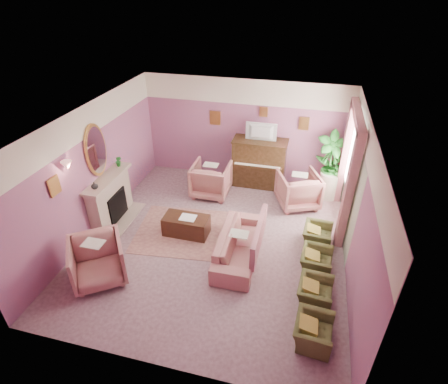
% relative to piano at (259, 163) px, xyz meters
% --- Properties ---
extents(floor, '(5.50, 6.00, 0.01)m').
position_rel_piano_xyz_m(floor, '(-0.50, -2.68, -0.65)').
color(floor, gray).
rests_on(floor, ground).
extents(ceiling, '(5.50, 6.00, 0.01)m').
position_rel_piano_xyz_m(ceiling, '(-0.50, -2.68, 2.15)').
color(ceiling, white).
rests_on(ceiling, wall_back).
extents(wall_back, '(5.50, 0.02, 2.80)m').
position_rel_piano_xyz_m(wall_back, '(-0.50, 0.32, 0.75)').
color(wall_back, '#845481').
rests_on(wall_back, floor).
extents(wall_front, '(5.50, 0.02, 2.80)m').
position_rel_piano_xyz_m(wall_front, '(-0.50, -5.68, 0.75)').
color(wall_front, '#845481').
rests_on(wall_front, floor).
extents(wall_left, '(0.02, 6.00, 2.80)m').
position_rel_piano_xyz_m(wall_left, '(-3.25, -2.68, 0.75)').
color(wall_left, '#845481').
rests_on(wall_left, floor).
extents(wall_right, '(0.02, 6.00, 2.80)m').
position_rel_piano_xyz_m(wall_right, '(2.25, -2.68, 0.75)').
color(wall_right, '#845481').
rests_on(wall_right, floor).
extents(picture_rail_band, '(5.50, 0.01, 0.65)m').
position_rel_piano_xyz_m(picture_rail_band, '(-0.50, 0.31, 1.82)').
color(picture_rail_band, white).
rests_on(picture_rail_band, wall_back).
extents(stripe_panel, '(0.01, 3.00, 2.15)m').
position_rel_piano_xyz_m(stripe_panel, '(2.23, -1.38, 0.42)').
color(stripe_panel, '#B0BC9E').
rests_on(stripe_panel, wall_right).
extents(fireplace_surround, '(0.30, 1.40, 1.10)m').
position_rel_piano_xyz_m(fireplace_surround, '(-3.09, -2.48, -0.10)').
color(fireplace_surround, tan).
rests_on(fireplace_surround, floor).
extents(fireplace_inset, '(0.18, 0.72, 0.68)m').
position_rel_piano_xyz_m(fireplace_inset, '(-2.99, -2.48, -0.25)').
color(fireplace_inset, black).
rests_on(fireplace_inset, floor).
extents(fire_ember, '(0.06, 0.54, 0.10)m').
position_rel_piano_xyz_m(fire_ember, '(-2.95, -2.48, -0.43)').
color(fire_ember, red).
rests_on(fire_ember, floor).
extents(mantel_shelf, '(0.40, 1.55, 0.07)m').
position_rel_piano_xyz_m(mantel_shelf, '(-3.06, -2.48, 0.47)').
color(mantel_shelf, tan).
rests_on(mantel_shelf, fireplace_surround).
extents(hearth, '(0.55, 1.50, 0.02)m').
position_rel_piano_xyz_m(hearth, '(-2.89, -2.48, -0.64)').
color(hearth, tan).
rests_on(hearth, floor).
extents(mirror_frame, '(0.04, 0.72, 1.20)m').
position_rel_piano_xyz_m(mirror_frame, '(-3.20, -2.48, 1.15)').
color(mirror_frame, gold).
rests_on(mirror_frame, wall_left).
extents(mirror_glass, '(0.01, 0.60, 1.06)m').
position_rel_piano_xyz_m(mirror_glass, '(-3.17, -2.48, 1.15)').
color(mirror_glass, white).
rests_on(mirror_glass, wall_left).
extents(sconce_shade, '(0.20, 0.20, 0.16)m').
position_rel_piano_xyz_m(sconce_shade, '(-3.12, -3.53, 1.33)').
color(sconce_shade, pink).
rests_on(sconce_shade, wall_left).
extents(piano, '(1.40, 0.60, 1.30)m').
position_rel_piano_xyz_m(piano, '(0.00, 0.00, 0.00)').
color(piano, '#372312').
rests_on(piano, floor).
extents(piano_keyshelf, '(1.30, 0.12, 0.06)m').
position_rel_piano_xyz_m(piano_keyshelf, '(-0.00, -0.35, 0.07)').
color(piano_keyshelf, '#372312').
rests_on(piano_keyshelf, piano).
extents(piano_keys, '(1.20, 0.08, 0.02)m').
position_rel_piano_xyz_m(piano_keys, '(0.00, -0.35, 0.11)').
color(piano_keys, white).
rests_on(piano_keys, piano).
extents(piano_top, '(1.45, 0.65, 0.04)m').
position_rel_piano_xyz_m(piano_top, '(0.00, 0.00, 0.66)').
color(piano_top, '#372312').
rests_on(piano_top, piano).
extents(television, '(0.80, 0.12, 0.48)m').
position_rel_piano_xyz_m(television, '(0.00, -0.05, 0.95)').
color(television, black).
rests_on(television, piano).
extents(print_back_left, '(0.30, 0.03, 0.38)m').
position_rel_piano_xyz_m(print_back_left, '(-1.30, 0.28, 1.07)').
color(print_back_left, gold).
rests_on(print_back_left, wall_back).
extents(print_back_right, '(0.26, 0.03, 0.34)m').
position_rel_piano_xyz_m(print_back_right, '(1.05, 0.28, 1.13)').
color(print_back_right, gold).
rests_on(print_back_right, wall_back).
extents(print_back_mid, '(0.22, 0.03, 0.26)m').
position_rel_piano_xyz_m(print_back_mid, '(0.00, 0.28, 1.35)').
color(print_back_mid, gold).
rests_on(print_back_mid, wall_back).
extents(print_left_wall, '(0.03, 0.28, 0.36)m').
position_rel_piano_xyz_m(print_left_wall, '(-3.21, -3.88, 1.07)').
color(print_left_wall, gold).
rests_on(print_left_wall, wall_left).
extents(window_blind, '(0.03, 1.40, 1.80)m').
position_rel_piano_xyz_m(window_blind, '(2.20, -1.13, 1.05)').
color(window_blind, silver).
rests_on(window_blind, wall_right).
extents(curtain_left, '(0.16, 0.34, 2.60)m').
position_rel_piano_xyz_m(curtain_left, '(2.12, -2.05, 0.65)').
color(curtain_left, '#B26671').
rests_on(curtain_left, floor).
extents(curtain_right, '(0.16, 0.34, 2.60)m').
position_rel_piano_xyz_m(curtain_right, '(2.12, -0.21, 0.65)').
color(curtain_right, '#B26671').
rests_on(curtain_right, floor).
extents(pelmet, '(0.16, 2.20, 0.16)m').
position_rel_piano_xyz_m(pelmet, '(2.12, -1.13, 1.91)').
color(pelmet, '#B26671').
rests_on(pelmet, wall_right).
extents(mantel_plant, '(0.16, 0.16, 0.28)m').
position_rel_piano_xyz_m(mantel_plant, '(-3.05, -1.93, 0.64)').
color(mantel_plant, '#267F28').
rests_on(mantel_plant, mantel_shelf).
extents(mantel_vase, '(0.16, 0.16, 0.16)m').
position_rel_piano_xyz_m(mantel_vase, '(-3.05, -2.98, 0.58)').
color(mantel_vase, white).
rests_on(mantel_vase, mantel_shelf).
extents(area_rug, '(2.68, 2.06, 0.01)m').
position_rel_piano_xyz_m(area_rug, '(-1.10, -2.51, -0.64)').
color(area_rug, '#98635A').
rests_on(area_rug, floor).
extents(coffee_table, '(1.00, 0.51, 0.45)m').
position_rel_piano_xyz_m(coffee_table, '(-1.20, -2.58, -0.43)').
color(coffee_table, '#361D11').
rests_on(coffee_table, floor).
extents(table_paper, '(0.35, 0.28, 0.01)m').
position_rel_piano_xyz_m(table_paper, '(-1.15, -2.58, -0.20)').
color(table_paper, white).
rests_on(table_paper, coffee_table).
extents(sofa, '(0.66, 1.98, 0.80)m').
position_rel_piano_xyz_m(sofa, '(0.09, -3.00, -0.25)').
color(sofa, '#B2726A').
rests_on(sofa, floor).
extents(sofa_throw, '(0.10, 1.50, 0.55)m').
position_rel_piano_xyz_m(sofa_throw, '(0.49, -3.00, -0.05)').
color(sofa_throw, '#B26671').
rests_on(sofa_throw, sofa).
extents(floral_armchair_left, '(0.94, 0.94, 0.98)m').
position_rel_piano_xyz_m(floral_armchair_left, '(-1.13, -0.81, -0.16)').
color(floral_armchair_left, '#B2726A').
rests_on(floral_armchair_left, floor).
extents(floral_armchair_right, '(0.94, 0.94, 0.98)m').
position_rel_piano_xyz_m(floral_armchair_right, '(1.12, -0.77, -0.16)').
color(floral_armchair_right, '#B2726A').
rests_on(floral_armchair_right, floor).
extents(floral_armchair_front, '(0.94, 0.94, 0.98)m').
position_rel_piano_xyz_m(floral_armchair_front, '(-2.35, -4.29, -0.16)').
color(floral_armchair_front, '#B2726A').
rests_on(floral_armchair_front, floor).
extents(olive_chair_a, '(0.48, 0.68, 0.59)m').
position_rel_piano_xyz_m(olive_chair_a, '(1.65, -4.68, -0.36)').
color(olive_chair_a, '#4D5127').
rests_on(olive_chair_a, floor).
extents(olive_chair_b, '(0.48, 0.68, 0.59)m').
position_rel_piano_xyz_m(olive_chair_b, '(1.65, -3.86, -0.36)').
color(olive_chair_b, '#4D5127').
rests_on(olive_chair_b, floor).
extents(olive_chair_c, '(0.48, 0.68, 0.59)m').
position_rel_piano_xyz_m(olive_chair_c, '(1.65, -3.04, -0.36)').
color(olive_chair_c, '#4D5127').
rests_on(olive_chair_c, floor).
extents(olive_chair_d, '(0.48, 0.68, 0.59)m').
position_rel_piano_xyz_m(olive_chair_d, '(1.65, -2.22, -0.36)').
color(olive_chair_d, '#4D5127').
rests_on(olive_chair_d, floor).
extents(side_table, '(0.52, 0.52, 0.70)m').
position_rel_piano_xyz_m(side_table, '(1.89, -0.18, -0.30)').
color(side_table, beige).
rests_on(side_table, floor).
extents(side_plant_big, '(0.30, 0.30, 0.34)m').
position_rel_piano_xyz_m(side_plant_big, '(1.89, -0.18, 0.22)').
color(side_plant_big, '#267F28').
rests_on(side_plant_big, side_table).
extents(side_plant_small, '(0.16, 0.16, 0.28)m').
position_rel_piano_xyz_m(side_plant_small, '(2.01, -0.28, 0.19)').
color(side_plant_small, '#267F28').
rests_on(side_plant_small, side_table).
extents(palm_pot, '(0.34, 0.34, 0.34)m').
position_rel_piano_xyz_m(palm_pot, '(1.81, -0.11, -0.48)').
color(palm_pot, '#A3594A').
rests_on(palm_pot, floor).
extents(palm_plant, '(0.76, 0.76, 1.44)m').
position_rel_piano_xyz_m(palm_plant, '(1.81, -0.11, 0.41)').
color(palm_plant, '#267F28').
rests_on(palm_plant, palm_pot).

